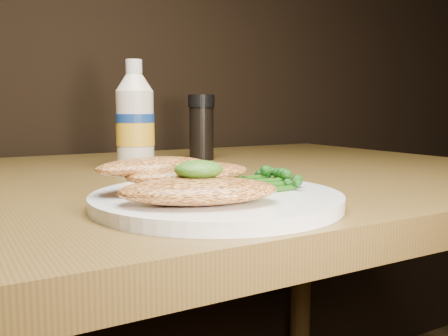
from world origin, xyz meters
TOP-DOWN VIEW (x-y plane):
  - plate at (-0.07, 0.79)m, footprint 0.26×0.26m
  - chicken_front at (-0.11, 0.75)m, footprint 0.17×0.13m
  - chicken_mid at (-0.09, 0.81)m, footprint 0.14×0.07m
  - chicken_back at (-0.12, 0.84)m, footprint 0.13×0.07m
  - pesto_front at (-0.10, 0.76)m, footprint 0.05×0.05m
  - broccolini_bundle at (-0.02, 0.80)m, footprint 0.15×0.13m
  - mayo_bottle at (-0.03, 1.14)m, footprint 0.08×0.08m
  - pepper_grinder at (0.13, 1.21)m, footprint 0.07×0.07m

SIDE VIEW (x-z plane):
  - plate at x=-0.07m, z-range 0.75..0.76m
  - broccolini_bundle at x=-0.02m, z-range 0.76..0.78m
  - chicken_front at x=-0.11m, z-range 0.76..0.79m
  - chicken_mid at x=-0.09m, z-range 0.77..0.79m
  - chicken_back at x=-0.12m, z-range 0.78..0.80m
  - pesto_front at x=-0.10m, z-range 0.78..0.80m
  - pepper_grinder at x=0.13m, z-range 0.75..0.88m
  - mayo_bottle at x=-0.03m, z-range 0.75..0.93m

